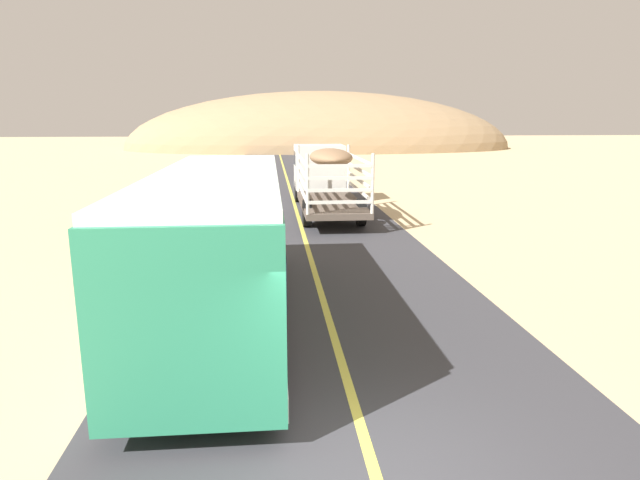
{
  "coord_description": "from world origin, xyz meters",
  "views": [
    {
      "loc": [
        -1.22,
        -5.89,
        4.34
      ],
      "look_at": [
        0.0,
        7.45,
        1.32
      ],
      "focal_mm": 30.9,
      "sensor_mm": 36.0,
      "label": 1
    }
  ],
  "objects": [
    {
      "name": "bus",
      "position": [
        -2.3,
        5.54,
        1.75
      ],
      "size": [
        2.54,
        10.0,
        3.21
      ],
      "color": "#2D8C66",
      "rests_on": "road_surface"
    },
    {
      "name": "distant_hill",
      "position": [
        5.82,
        70.21,
        0.0
      ],
      "size": [
        52.39,
        24.94,
        15.39
      ],
      "primitive_type": "ellipsoid",
      "color": "#997C5A",
      "rests_on": "ground"
    },
    {
      "name": "ground_plane",
      "position": [
        0.0,
        0.0,
        0.0
      ],
      "size": [
        240.0,
        240.0,
        0.0
      ],
      "primitive_type": "plane",
      "color": "#CCB284"
    },
    {
      "name": "road_surface",
      "position": [
        0.0,
        0.0,
        0.01
      ],
      "size": [
        8.0,
        120.0,
        0.02
      ],
      "primitive_type": "cube",
      "color": "#38383D",
      "rests_on": "ground"
    },
    {
      "name": "road_centre_line",
      "position": [
        0.0,
        0.0,
        0.02
      ],
      "size": [
        0.16,
        117.6,
        0.0
      ],
      "primitive_type": "cube",
      "color": "#D8CC4C",
      "rests_on": "road_surface"
    },
    {
      "name": "livestock_truck",
      "position": [
        1.33,
        20.24,
        1.79
      ],
      "size": [
        2.53,
        9.7,
        3.02
      ],
      "color": "silver",
      "rests_on": "road_surface"
    }
  ]
}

